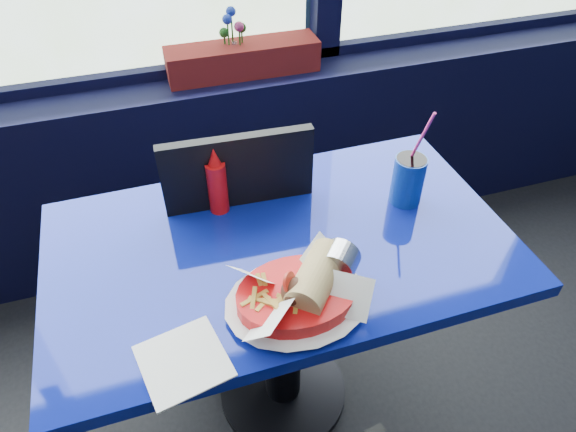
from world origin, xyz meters
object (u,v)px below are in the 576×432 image
object	(u,v)px
chair_near_back	(233,225)
flower_vase	(235,54)
near_table	(282,287)
food_basket	(300,293)
planter_box	(243,59)
ketchup_bottle	(217,184)
soda_cup	(408,179)

from	to	relation	value
chair_near_back	flower_vase	distance (m)	0.67
near_table	food_basket	distance (m)	0.31
near_table	food_basket	xyz separation A→B (m)	(-0.02, -0.21, 0.22)
planter_box	ketchup_bottle	distance (m)	0.74
planter_box	flower_vase	world-z (taller)	flower_vase
food_basket	ketchup_bottle	bearing A→B (deg)	81.00
planter_box	near_table	bearing A→B (deg)	-97.33
flower_vase	ketchup_bottle	world-z (taller)	flower_vase
near_table	planter_box	distance (m)	0.93
flower_vase	food_basket	bearing A→B (deg)	-96.11
near_table	soda_cup	distance (m)	0.47
near_table	food_basket	size ratio (longest dim) A/B	3.23
planter_box	food_basket	bearing A→B (deg)	-96.86
ketchup_bottle	soda_cup	size ratio (longest dim) A/B	0.68
food_basket	ketchup_bottle	distance (m)	0.40
chair_near_back	ketchup_bottle	world-z (taller)	chair_near_back
near_table	planter_box	size ratio (longest dim) A/B	2.10
food_basket	soda_cup	size ratio (longest dim) A/B	1.24
near_table	flower_vase	world-z (taller)	flower_vase
chair_near_back	planter_box	size ratio (longest dim) A/B	1.69
near_table	soda_cup	bearing A→B (deg)	8.28
ketchup_bottle	soda_cup	distance (m)	0.53
chair_near_back	flower_vase	bearing A→B (deg)	-102.83
near_table	chair_near_back	distance (m)	0.32
chair_near_back	near_table	bearing A→B (deg)	105.48
near_table	ketchup_bottle	distance (m)	0.35
near_table	soda_cup	world-z (taller)	soda_cup
chair_near_back	soda_cup	distance (m)	0.59
planter_box	food_basket	size ratio (longest dim) A/B	1.54
ketchup_bottle	near_table	bearing A→B (deg)	-54.99
near_table	ketchup_bottle	bearing A→B (deg)	125.01
ketchup_bottle	soda_cup	world-z (taller)	soda_cup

